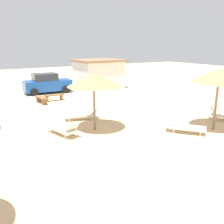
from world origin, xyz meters
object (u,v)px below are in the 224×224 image
Objects in this scene: lounger_1 at (63,128)px; parked_car at (47,84)px; lounger_0 at (184,127)px; beach_cabana at (98,74)px; parasol_1 at (94,80)px; bench_1 at (54,96)px; bench_2 at (41,99)px; lounger_6 at (82,114)px; parasol_0 at (219,76)px.

lounger_1 is 11.34m from parked_car.
beach_cabana is (3.01, 13.67, 1.08)m from lounger_0.
parked_car is (1.32, 11.06, -1.68)m from parasol_1.
parasol_1 reaches higher than lounger_0.
parasol_1 is at bearing -95.17° from bench_1.
lounger_0 is 0.43× the size of beach_cabana.
bench_1 and bench_2 have the same top height.
parasol_1 is 0.69× the size of parked_car.
lounger_6 is at bearing -82.84° from bench_2.
lounger_6 is at bearing 133.82° from parasol_0.
bench_1 is (2.30, 7.47, 0.02)m from lounger_1.
parasol_1 reaches higher than bench_1.
beach_cabana reaches higher than parked_car.
parasol_0 reaches higher than parasol_1.
parasol_1 is (-5.12, 3.13, -0.19)m from parasol_0.
parasol_1 is 0.64× the size of beach_cabana.
lounger_6 is 1.32× the size of bench_1.
parked_car reaches higher than bench_1.
parasol_0 reaches higher than beach_cabana.
lounger_1 is at bearing 154.30° from parasol_0.
beach_cabana is at bearing 28.60° from bench_2.
lounger_1 is 1.29× the size of bench_2.
lounger_0 is 1.25× the size of bench_1.
lounger_6 is at bearing 82.79° from parasol_1.
parasol_0 is at bearing -31.43° from parasol_1.
parasol_0 is at bearing -46.18° from lounger_6.
parasol_1 is 7.92m from bench_1.
bench_2 is (-5.53, 10.34, -2.34)m from parasol_0.
parasol_1 reaches higher than bench_2.
parked_car is (-3.79, 14.18, -1.86)m from parasol_0.
lounger_6 is 0.49× the size of parked_car.
parked_car reaches higher than bench_2.
parasol_1 is 11.26m from parked_car.
lounger_1 is at bearing -105.03° from parked_car.
bench_1 is at bearing -149.73° from beach_cabana.
parasol_0 is at bearing -75.02° from parked_car.
parked_car is at bearing 178.78° from beach_cabana.
lounger_6 is (0.25, 1.95, -2.18)m from parasol_1.
bench_2 is at bearing 118.16° from parasol_0.
lounger_6 is at bearing 124.25° from lounger_0.
bench_1 is 3.56m from parked_car.
parasol_0 is 7.84m from lounger_1.
lounger_0 is 5.66m from lounger_6.
lounger_6 is 1.31× the size of bench_2.
parasol_1 is 1.44× the size of lounger_1.
parasol_0 is at bearing -95.37° from beach_cabana.
parasol_1 is at bearing -120.48° from beach_cabana.
lounger_0 is 0.97× the size of lounger_1.
parasol_0 reaches higher than lounger_0.
bench_1 is at bearing 72.90° from lounger_1.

